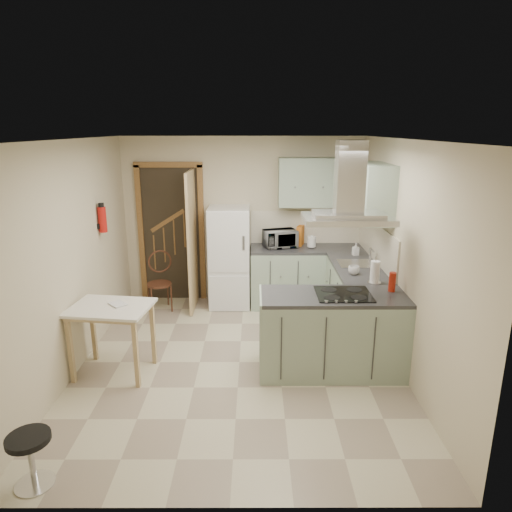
{
  "coord_description": "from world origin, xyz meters",
  "views": [
    {
      "loc": [
        0.18,
        -4.74,
        2.62
      ],
      "look_at": [
        0.19,
        0.45,
        1.15
      ],
      "focal_mm": 32.0,
      "sensor_mm": 36.0,
      "label": 1
    }
  ],
  "objects_px": {
    "bentwood_chair": "(159,284)",
    "stool": "(31,460)",
    "fridge": "(230,257)",
    "microwave": "(280,239)",
    "extractor_hood": "(348,219)",
    "peninsula": "(332,333)",
    "drop_leaf_table": "(113,340)"
  },
  "relations": [
    {
      "from": "extractor_hood",
      "to": "drop_leaf_table",
      "type": "xyz_separation_m",
      "value": [
        -2.49,
        -0.04,
        -1.33
      ]
    },
    {
      "from": "drop_leaf_table",
      "to": "bentwood_chair",
      "type": "distance_m",
      "value": 1.81
    },
    {
      "from": "microwave",
      "to": "fridge",
      "type": "bearing_deg",
      "value": 165.13
    },
    {
      "from": "extractor_hood",
      "to": "bentwood_chair",
      "type": "bearing_deg",
      "value": 143.09
    },
    {
      "from": "extractor_hood",
      "to": "bentwood_chair",
      "type": "xyz_separation_m",
      "value": [
        -2.35,
        1.77,
        -1.32
      ]
    },
    {
      "from": "extractor_hood",
      "to": "drop_leaf_table",
      "type": "distance_m",
      "value": 2.82
    },
    {
      "from": "bentwood_chair",
      "to": "stool",
      "type": "height_order",
      "value": "bentwood_chair"
    },
    {
      "from": "stool",
      "to": "extractor_hood",
      "type": "bearing_deg",
      "value": 32.87
    },
    {
      "from": "drop_leaf_table",
      "to": "microwave",
      "type": "xyz_separation_m",
      "value": [
        1.92,
        2.04,
        0.64
      ]
    },
    {
      "from": "fridge",
      "to": "peninsula",
      "type": "xyz_separation_m",
      "value": [
        1.22,
        -1.98,
        -0.3
      ]
    },
    {
      "from": "extractor_hood",
      "to": "bentwood_chair",
      "type": "distance_m",
      "value": 3.22
    },
    {
      "from": "extractor_hood",
      "to": "drop_leaf_table",
      "type": "bearing_deg",
      "value": -179.09
    },
    {
      "from": "extractor_hood",
      "to": "microwave",
      "type": "bearing_deg",
      "value": 105.92
    },
    {
      "from": "drop_leaf_table",
      "to": "peninsula",
      "type": "bearing_deg",
      "value": 8.49
    },
    {
      "from": "bentwood_chair",
      "to": "drop_leaf_table",
      "type": "bearing_deg",
      "value": -115.28
    },
    {
      "from": "peninsula",
      "to": "drop_leaf_table",
      "type": "bearing_deg",
      "value": -179.06
    },
    {
      "from": "microwave",
      "to": "stool",
      "type": "bearing_deg",
      "value": -135.68
    },
    {
      "from": "peninsula",
      "to": "drop_leaf_table",
      "type": "xyz_separation_m",
      "value": [
        -2.39,
        -0.04,
        -0.06
      ]
    },
    {
      "from": "peninsula",
      "to": "drop_leaf_table",
      "type": "height_order",
      "value": "peninsula"
    },
    {
      "from": "drop_leaf_table",
      "to": "bentwood_chair",
      "type": "height_order",
      "value": "bentwood_chair"
    },
    {
      "from": "bentwood_chair",
      "to": "stool",
      "type": "relative_size",
      "value": 1.86
    },
    {
      "from": "fridge",
      "to": "drop_leaf_table",
      "type": "distance_m",
      "value": 2.36
    },
    {
      "from": "stool",
      "to": "microwave",
      "type": "xyz_separation_m",
      "value": [
        2.05,
        3.7,
        0.81
      ]
    },
    {
      "from": "fridge",
      "to": "bentwood_chair",
      "type": "height_order",
      "value": "fridge"
    },
    {
      "from": "fridge",
      "to": "microwave",
      "type": "xyz_separation_m",
      "value": [
        0.75,
        0.02,
        0.28
      ]
    },
    {
      "from": "extractor_hood",
      "to": "stool",
      "type": "height_order",
      "value": "extractor_hood"
    },
    {
      "from": "drop_leaf_table",
      "to": "bentwood_chair",
      "type": "relative_size",
      "value": 1.04
    },
    {
      "from": "extractor_hood",
      "to": "bentwood_chair",
      "type": "relative_size",
      "value": 1.13
    },
    {
      "from": "fridge",
      "to": "extractor_hood",
      "type": "height_order",
      "value": "extractor_hood"
    },
    {
      "from": "drop_leaf_table",
      "to": "microwave",
      "type": "relative_size",
      "value": 1.79
    },
    {
      "from": "stool",
      "to": "drop_leaf_table",
      "type": "bearing_deg",
      "value": 85.41
    },
    {
      "from": "bentwood_chair",
      "to": "microwave",
      "type": "height_order",
      "value": "microwave"
    }
  ]
}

